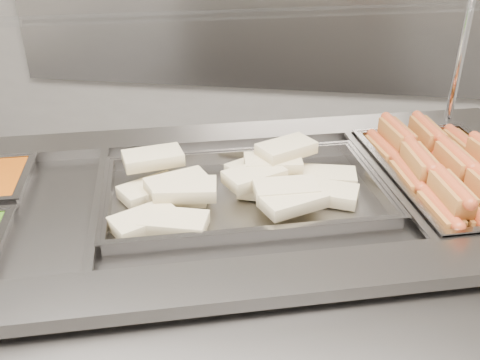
# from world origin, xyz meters

# --- Properties ---
(steam_counter) EXTENTS (2.25, 1.48, 0.99)m
(steam_counter) POSITION_xyz_m (0.14, 0.47, 0.49)
(steam_counter) COLOR slate
(steam_counter) RESTS_ON ground
(tray_rail) EXTENTS (1.98, 0.95, 0.06)m
(tray_rail) POSITION_xyz_m (0.31, -0.07, 0.94)
(tray_rail) COLOR gray
(tray_rail) RESTS_ON steam_counter
(sneeze_guard) EXTENTS (1.83, 0.84, 0.49)m
(sneeze_guard) POSITION_xyz_m (0.07, 0.70, 1.39)
(sneeze_guard) COLOR silver
(sneeze_guard) RESTS_ON steam_counter
(pan_hotdogs) EXTENTS (0.54, 0.69, 0.11)m
(pan_hotdogs) POSITION_xyz_m (0.80, 0.67, 0.94)
(pan_hotdogs) COLOR gray
(pan_hotdogs) RESTS_ON steam_counter
(pan_wraps) EXTENTS (0.85, 0.64, 0.08)m
(pan_wraps) POSITION_xyz_m (0.21, 0.49, 0.96)
(pan_wraps) COLOR gray
(pan_wraps) RESTS_ON steam_counter
(hotdogs_in_buns) EXTENTS (0.48, 0.63, 0.13)m
(hotdogs_in_buns) POSITION_xyz_m (0.80, 0.66, 1.00)
(hotdogs_in_buns) COLOR #A36822
(hotdogs_in_buns) RESTS_ON pan_hotdogs
(tortilla_wraps) EXTENTS (0.68, 0.52, 0.10)m
(tortilla_wraps) POSITION_xyz_m (0.18, 0.48, 1.00)
(tortilla_wraps) COLOR beige
(tortilla_wraps) RESTS_ON pan_wraps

